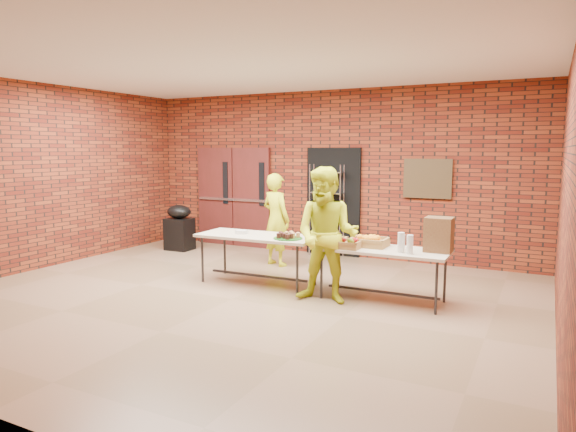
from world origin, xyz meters
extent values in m
cube|color=#7E6344|center=(0.00, 0.00, -0.02)|extent=(8.00, 7.00, 0.04)
cube|color=silver|center=(0.00, 0.00, 3.22)|extent=(8.00, 7.00, 0.04)
cube|color=maroon|center=(0.00, 3.52, 1.60)|extent=(8.00, 0.04, 3.20)
cube|color=maroon|center=(-4.02, 0.00, 1.60)|extent=(0.04, 7.00, 3.20)
cube|color=maroon|center=(4.02, 0.00, 1.60)|extent=(0.04, 7.00, 3.20)
cube|color=#4E1816|center=(-2.65, 3.44, 1.05)|extent=(0.88, 0.08, 2.10)
cube|color=#4E1816|center=(-1.75, 3.44, 1.05)|extent=(0.88, 0.08, 2.10)
cube|color=black|center=(-2.37, 3.39, 1.35)|extent=(0.12, 0.02, 0.90)
cube|color=black|center=(-1.47, 3.39, 1.35)|extent=(0.12, 0.02, 0.90)
cube|color=#B3B2B9|center=(-2.20, 3.38, 1.00)|extent=(1.70, 0.04, 0.05)
cube|color=black|center=(0.10, 3.46, 1.05)|extent=(1.10, 0.06, 2.10)
cube|color=#3E2F19|center=(1.90, 3.45, 1.55)|extent=(0.85, 0.04, 0.70)
cube|color=beige|center=(-0.10, 0.89, 0.74)|extent=(1.88, 0.83, 0.04)
cube|color=#2A2B2F|center=(-0.10, 0.89, 0.12)|extent=(1.65, 0.09, 0.03)
cylinder|color=#2A2B2F|center=(-0.93, 1.20, 0.36)|extent=(0.04, 0.04, 0.72)
cylinder|color=#2A2B2F|center=(0.72, 1.20, 0.36)|extent=(0.04, 0.04, 0.72)
cylinder|color=#2A2B2F|center=(-0.93, 0.58, 0.36)|extent=(0.04, 0.04, 0.72)
cylinder|color=#2A2B2F|center=(0.72, 0.58, 0.36)|extent=(0.04, 0.04, 0.72)
cube|color=beige|center=(1.87, 0.90, 0.70)|extent=(1.77, 0.75, 0.04)
cube|color=#2A2B2F|center=(1.87, 0.90, 0.12)|extent=(1.56, 0.06, 0.03)
cylinder|color=#2A2B2F|center=(1.09, 1.19, 0.34)|extent=(0.04, 0.04, 0.68)
cylinder|color=#2A2B2F|center=(2.65, 1.19, 0.34)|extent=(0.04, 0.04, 0.68)
cylinder|color=#2A2B2F|center=(1.09, 0.60, 0.34)|extent=(0.04, 0.04, 0.68)
cylinder|color=#2A2B2F|center=(2.65, 0.60, 0.34)|extent=(0.04, 0.04, 0.68)
cube|color=olive|center=(1.11, 0.85, 0.76)|extent=(0.43, 0.34, 0.07)
cube|color=olive|center=(1.65, 0.99, 0.76)|extent=(0.49, 0.38, 0.08)
cube|color=olive|center=(1.39, 0.72, 0.76)|extent=(0.43, 0.33, 0.07)
cylinder|color=#165115|center=(0.47, 0.80, 0.77)|extent=(0.43, 0.43, 0.02)
cube|color=silver|center=(-0.38, 0.86, 0.79)|extent=(0.17, 0.11, 0.06)
cube|color=brown|center=(2.58, 1.04, 0.95)|extent=(0.35, 0.31, 0.46)
cylinder|color=silver|center=(2.15, 0.75, 0.86)|extent=(0.09, 0.09, 0.27)
cylinder|color=silver|center=(2.28, 0.70, 0.85)|extent=(0.08, 0.08, 0.25)
cylinder|color=silver|center=(2.13, 0.93, 0.83)|extent=(0.07, 0.07, 0.22)
cube|color=black|center=(-2.92, 2.49, 0.33)|extent=(0.53, 0.44, 0.66)
ellipsoid|color=black|center=(-2.92, 2.49, 0.80)|extent=(0.52, 0.45, 0.28)
imported|color=#C9D217|center=(-0.47, 2.16, 0.82)|extent=(0.69, 0.56, 1.65)
imported|color=#C9D217|center=(1.22, 0.48, 0.92)|extent=(0.94, 0.76, 1.84)
camera|label=1|loc=(3.84, -5.80, 2.06)|focal=32.00mm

